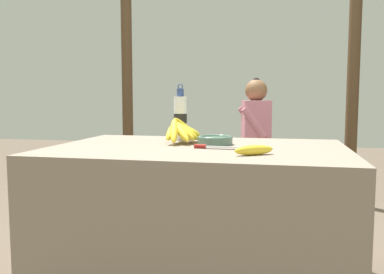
% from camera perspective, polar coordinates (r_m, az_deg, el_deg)
% --- Properties ---
extents(market_counter, '(1.39, 0.93, 0.69)m').
position_cam_1_polar(market_counter, '(2.01, 0.87, -11.10)').
color(market_counter, gray).
rests_on(market_counter, ground_plane).
extents(banana_bunch_ripe, '(0.17, 0.29, 0.14)m').
position_cam_1_polar(banana_bunch_ripe, '(2.08, -1.55, 0.94)').
color(banana_bunch_ripe, '#4C381E').
rests_on(banana_bunch_ripe, market_counter).
extents(serving_bowl, '(0.17, 0.17, 0.04)m').
position_cam_1_polar(serving_bowl, '(2.03, 3.25, -0.40)').
color(serving_bowl, '#4C6B5B').
rests_on(serving_bowl, market_counter).
extents(water_bottle, '(0.07, 0.07, 0.31)m').
position_cam_1_polar(water_bottle, '(2.22, -1.64, 2.79)').
color(water_bottle, white).
rests_on(water_bottle, market_counter).
extents(loose_banana_front, '(0.17, 0.13, 0.04)m').
position_cam_1_polar(loose_banana_front, '(1.67, 8.68, -1.81)').
color(loose_banana_front, yellow).
rests_on(loose_banana_front, market_counter).
extents(knife, '(0.24, 0.04, 0.02)m').
position_cam_1_polar(knife, '(1.86, 2.93, -1.35)').
color(knife, '#BCBCC1').
rests_on(knife, market_counter).
extents(wooden_bench, '(1.37, 0.32, 0.41)m').
position_cam_1_polar(wooden_bench, '(3.33, 4.92, -4.53)').
color(wooden_bench, brown).
rests_on(wooden_bench, ground_plane).
extents(seated_vendor, '(0.44, 0.42, 1.07)m').
position_cam_1_polar(seated_vendor, '(3.24, 8.09, 0.04)').
color(seated_vendor, '#473828').
rests_on(seated_vendor, ground_plane).
extents(banana_bunch_green, '(0.16, 0.28, 0.12)m').
position_cam_1_polar(banana_bunch_green, '(3.37, -0.88, -2.19)').
color(banana_bunch_green, '#4C381E').
rests_on(banana_bunch_green, wooden_bench).
extents(support_post_near, '(0.10, 0.10, 2.43)m').
position_cam_1_polar(support_post_near, '(3.94, -9.12, 9.76)').
color(support_post_near, '#4C3823').
rests_on(support_post_near, ground_plane).
extents(support_post_far, '(0.10, 0.10, 2.43)m').
position_cam_1_polar(support_post_far, '(3.72, 21.75, 9.68)').
color(support_post_far, '#4C3823').
rests_on(support_post_far, ground_plane).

